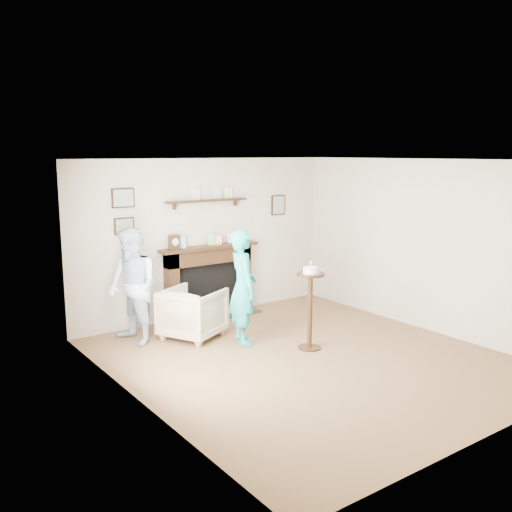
# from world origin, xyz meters

# --- Properties ---
(ground) EXTENTS (5.00, 5.00, 0.00)m
(ground) POSITION_xyz_m (0.00, 0.00, 0.00)
(ground) COLOR brown
(ground) RESTS_ON ground
(room_shell) EXTENTS (4.54, 5.02, 2.52)m
(room_shell) POSITION_xyz_m (-0.00, 0.69, 1.62)
(room_shell) COLOR beige
(room_shell) RESTS_ON ground
(armchair) EXTENTS (1.04, 1.03, 0.71)m
(armchair) POSITION_xyz_m (-0.75, 1.61, 0.00)
(armchair) COLOR tan
(armchair) RESTS_ON ground
(man) EXTENTS (0.71, 0.86, 1.60)m
(man) POSITION_xyz_m (-1.53, 1.86, 0.00)
(man) COLOR silver
(man) RESTS_ON ground
(woman) EXTENTS (0.52, 0.66, 1.58)m
(woman) POSITION_xyz_m (-0.30, 1.00, 0.00)
(woman) COLOR #20B6A0
(woman) RESTS_ON ground
(pedestal_table) EXTENTS (0.37, 0.37, 1.18)m
(pedestal_table) POSITION_xyz_m (0.29, 0.29, 0.73)
(pedestal_table) COLOR black
(pedestal_table) RESTS_ON ground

